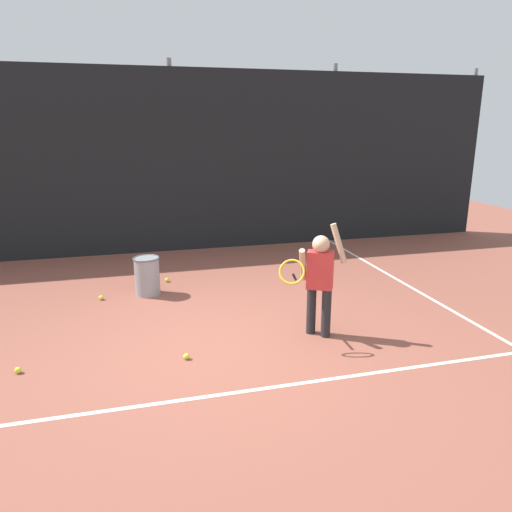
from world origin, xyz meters
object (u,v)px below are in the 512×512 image
(tennis_ball_3, at_px, (101,298))
(tennis_ball_4, at_px, (18,370))
(tennis_ball_1, at_px, (308,271))
(ball_hopper, at_px, (147,275))
(tennis_player, at_px, (319,277))
(tennis_ball_5, at_px, (167,280))
(tennis_ball_0, at_px, (186,356))

(tennis_ball_3, relative_size, tennis_ball_4, 1.00)
(tennis_ball_3, bearing_deg, tennis_ball_4, -109.86)
(tennis_ball_1, bearing_deg, ball_hopper, -172.06)
(tennis_player, bearing_deg, tennis_ball_5, 149.56)
(tennis_player, height_order, tennis_ball_1, tennis_player)
(ball_hopper, bearing_deg, tennis_player, -46.39)
(tennis_ball_1, distance_m, tennis_ball_5, 2.33)
(tennis_player, distance_m, ball_hopper, 2.74)
(ball_hopper, height_order, tennis_ball_3, ball_hopper)
(tennis_player, distance_m, tennis_ball_4, 3.31)
(tennis_ball_5, bearing_deg, tennis_ball_0, -90.29)
(tennis_player, height_order, ball_hopper, tennis_player)
(tennis_player, xyz_separation_m, ball_hopper, (-1.87, 1.96, -0.44))
(tennis_ball_0, xyz_separation_m, tennis_ball_3, (-0.96, 2.10, 0.00))
(tennis_player, xyz_separation_m, tennis_ball_5, (-1.55, 2.46, -0.69))
(tennis_player, xyz_separation_m, tennis_ball_1, (0.77, 2.33, -0.69))
(tennis_ball_4, relative_size, tennis_ball_5, 1.00)
(tennis_ball_3, xyz_separation_m, tennis_ball_5, (0.97, 0.58, 0.00))
(ball_hopper, height_order, tennis_ball_5, ball_hopper)
(tennis_ball_0, height_order, tennis_ball_1, same)
(tennis_ball_0, height_order, tennis_ball_5, same)
(tennis_ball_1, height_order, tennis_ball_3, same)
(tennis_player, relative_size, tennis_ball_5, 20.46)
(ball_hopper, xyz_separation_m, tennis_ball_0, (0.30, -2.18, -0.26))
(ball_hopper, height_order, tennis_ball_4, ball_hopper)
(tennis_ball_0, xyz_separation_m, tennis_ball_5, (0.01, 2.68, 0.00))
(tennis_ball_0, xyz_separation_m, tennis_ball_1, (2.34, 2.55, 0.00))
(ball_hopper, distance_m, tennis_ball_0, 2.21)
(tennis_ball_0, bearing_deg, ball_hopper, 97.86)
(tennis_ball_0, bearing_deg, tennis_player, 7.88)
(tennis_ball_1, relative_size, tennis_ball_5, 1.00)
(tennis_ball_5, bearing_deg, tennis_ball_4, -123.49)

